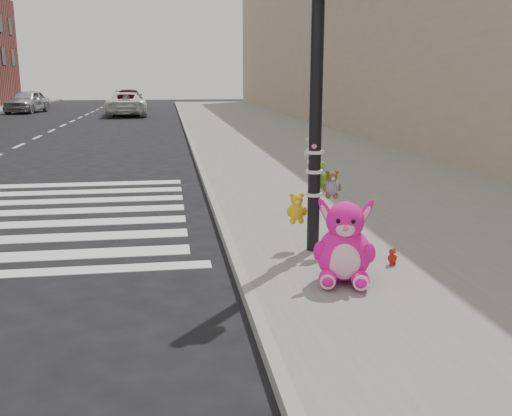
{
  "coord_description": "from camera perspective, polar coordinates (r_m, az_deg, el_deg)",
  "views": [
    {
      "loc": [
        0.75,
        -5.24,
        2.37
      ],
      "look_at": [
        1.83,
        1.73,
        0.75
      ],
      "focal_mm": 40.0,
      "sensor_mm": 36.0,
      "label": 1
    }
  ],
  "objects": [
    {
      "name": "red_teddy",
      "position": [
        7.14,
        13.47,
        -4.75
      ],
      "size": [
        0.17,
        0.15,
        0.21
      ],
      "primitive_type": null,
      "rotation": [
        0.0,
        0.0,
        0.41
      ],
      "color": "#B52112",
      "rests_on": "sidewalk_near"
    },
    {
      "name": "pink_bunny",
      "position": [
        6.38,
        8.81,
        -3.94
      ],
      "size": [
        0.75,
        0.83,
        0.97
      ],
      "rotation": [
        0.0,
        0.0,
        -0.27
      ],
      "color": "#FF159D",
      "rests_on": "sidewalk_near"
    },
    {
      "name": "curb_edge",
      "position": [
        15.44,
        -5.72,
        4.28
      ],
      "size": [
        0.12,
        80.0,
        0.15
      ],
      "primitive_type": "cube",
      "color": "gray",
      "rests_on": "ground"
    },
    {
      "name": "car_silver_deep",
      "position": [
        42.93,
        -21.92,
        9.87
      ],
      "size": [
        2.56,
        4.83,
        1.56
      ],
      "primitive_type": "imported",
      "rotation": [
        0.0,
        0.0,
        -0.16
      ],
      "color": "#BABABF",
      "rests_on": "ground"
    },
    {
      "name": "car_maroon_near",
      "position": [
        47.94,
        -12.56,
        10.64
      ],
      "size": [
        2.06,
        5.03,
        1.46
      ],
      "primitive_type": "imported",
      "rotation": [
        0.0,
        0.0,
        3.15
      ],
      "color": "#51171E",
      "rests_on": "ground"
    },
    {
      "name": "ground",
      "position": [
        5.8,
        -15.77,
        -11.68
      ],
      "size": [
        120.0,
        120.0,
        0.0
      ],
      "primitive_type": "plane",
      "color": "black",
      "rests_on": "ground"
    },
    {
      "name": "signal_pole",
      "position": [
        7.32,
        5.94,
        8.2
      ],
      "size": [
        0.69,
        0.48,
        4.0
      ],
      "color": "black",
      "rests_on": "sidewalk_near"
    },
    {
      "name": "sidewalk_near",
      "position": [
        15.99,
        6.76,
        4.55
      ],
      "size": [
        7.0,
        80.0,
        0.14
      ],
      "primitive_type": "cube",
      "color": "slate",
      "rests_on": "ground"
    },
    {
      "name": "car_white_near",
      "position": [
        37.5,
        -12.83,
        10.09
      ],
      "size": [
        2.7,
        5.41,
        1.47
      ],
      "primitive_type": "imported",
      "rotation": [
        0.0,
        0.0,
        3.19
      ],
      "color": "white",
      "rests_on": "ground"
    },
    {
      "name": "bld_near",
      "position": [
        27.19,
        12.95,
        18.15
      ],
      "size": [
        5.0,
        60.0,
        10.0
      ],
      "primitive_type": "cube",
      "color": "tan",
      "rests_on": "ground"
    }
  ]
}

